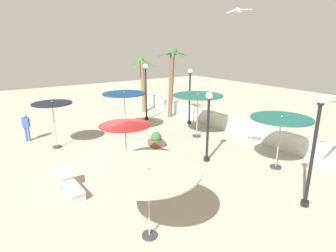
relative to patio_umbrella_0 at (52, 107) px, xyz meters
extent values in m
plane|color=#B2A893|center=(3.90, 2.02, -2.35)|extent=(56.00, 56.00, 0.00)
cube|color=silver|center=(3.90, 10.14, -1.83)|extent=(25.20, 0.30, 1.03)
cylinder|color=#333338|center=(0.00, 0.00, -2.31)|extent=(0.45, 0.45, 0.08)
cylinder|color=#A5A5AD|center=(0.00, 0.00, -1.08)|extent=(0.05, 0.05, 2.54)
cylinder|color=black|center=(0.00, 0.00, 0.17)|extent=(2.08, 2.08, 0.06)
sphere|color=#99999E|center=(0.00, 0.00, 0.28)|extent=(0.08, 0.08, 0.08)
cylinder|color=#333338|center=(4.95, 1.89, -2.31)|extent=(0.46, 0.46, 0.08)
cylinder|color=#A5A5AD|center=(4.95, 1.89, -1.23)|extent=(0.05, 0.05, 2.24)
cone|color=maroon|center=(4.95, 1.89, -0.02)|extent=(2.28, 2.28, 0.28)
sphere|color=#99999E|center=(4.95, 1.89, 0.14)|extent=(0.08, 0.08, 0.08)
cylinder|color=#333338|center=(9.39, 0.44, -2.31)|extent=(0.46, 0.46, 0.08)
cylinder|color=#A5A5AD|center=(9.39, 0.44, -1.25)|extent=(0.05, 0.05, 2.20)
cylinder|color=#B7AD93|center=(9.39, 0.44, -0.16)|extent=(3.04, 3.04, 0.06)
sphere|color=#99999E|center=(9.39, 0.44, -0.09)|extent=(0.08, 0.08, 0.08)
cylinder|color=#333338|center=(2.94, 7.69, -2.31)|extent=(0.50, 0.50, 0.08)
cylinder|color=#A5A5AD|center=(2.94, 7.69, -1.03)|extent=(0.05, 0.05, 2.63)
cylinder|color=#1E594C|center=(2.94, 7.69, 0.26)|extent=(3.00, 3.00, 0.06)
sphere|color=#99999E|center=(2.94, 7.69, 0.34)|extent=(0.08, 0.08, 0.08)
cylinder|color=#333338|center=(-0.49, 4.48, -2.31)|extent=(0.47, 0.47, 0.08)
cylinder|color=#A5A5AD|center=(-0.49, 4.48, -1.07)|extent=(0.05, 0.05, 2.56)
cylinder|color=navy|center=(-0.49, 4.48, 0.19)|extent=(2.74, 2.74, 0.06)
sphere|color=#99999E|center=(-0.49, 4.48, 0.29)|extent=(0.08, 0.08, 0.08)
cylinder|color=#333338|center=(8.55, 7.81, -2.31)|extent=(0.51, 0.51, 0.08)
cylinder|color=#A5A5AD|center=(8.55, 7.81, -1.14)|extent=(0.05, 0.05, 2.42)
cylinder|color=#1E594C|center=(8.55, 7.81, 0.05)|extent=(2.68, 2.68, 0.06)
sphere|color=#99999E|center=(8.55, 7.81, 0.13)|extent=(0.08, 0.08, 0.08)
cylinder|color=brown|center=(-1.98, 9.17, 0.15)|extent=(0.66, 0.36, 5.01)
sphere|color=#37632F|center=(-1.68, 9.17, 2.65)|extent=(0.57, 0.57, 0.57)
ellipsoid|color=#37632F|center=(-1.03, 9.14, 2.52)|extent=(1.28, 0.27, 0.40)
ellipsoid|color=#37632F|center=(-1.21, 9.62, 2.52)|extent=(1.06, 1.02, 0.40)
ellipsoid|color=#37632F|center=(-1.77, 9.82, 2.52)|extent=(0.37, 1.29, 0.40)
ellipsoid|color=#37632F|center=(-2.22, 9.54, 2.52)|extent=(1.17, 0.88, 0.40)
ellipsoid|color=#37632F|center=(-2.33, 9.26, 2.52)|extent=(1.29, 0.37, 0.40)
ellipsoid|color=#37632F|center=(-2.18, 8.76, 2.52)|extent=(1.11, 0.97, 0.40)
ellipsoid|color=#37632F|center=(-1.74, 8.52, 2.52)|extent=(0.32, 1.29, 0.40)
ellipsoid|color=#37632F|center=(-1.16, 8.78, 2.52)|extent=(1.13, 0.93, 0.40)
cylinder|color=olive|center=(-4.85, 8.29, -0.21)|extent=(0.60, 0.34, 4.29)
sphere|color=#2F7F2C|center=(-5.11, 8.29, 1.93)|extent=(0.54, 0.54, 0.54)
ellipsoid|color=#2F7F2C|center=(-4.44, 8.29, 1.69)|extent=(1.23, 0.20, 0.68)
ellipsoid|color=#2F7F2C|center=(-4.75, 8.86, 1.69)|extent=(0.83, 1.15, 0.68)
ellipsoid|color=#2F7F2C|center=(-5.40, 8.90, 1.69)|extent=(0.71, 1.20, 0.68)
ellipsoid|color=#2F7F2C|center=(-5.79, 8.35, 1.69)|extent=(1.24, 0.30, 0.68)
ellipsoid|color=#2F7F2C|center=(-5.40, 7.68, 1.69)|extent=(0.70, 1.20, 0.68)
ellipsoid|color=#2F7F2C|center=(-4.72, 7.74, 1.69)|extent=(0.88, 1.12, 0.68)
cylinder|color=black|center=(11.10, 5.89, -2.25)|extent=(0.28, 0.28, 0.20)
cylinder|color=black|center=(11.10, 5.89, -0.48)|extent=(0.12, 0.12, 3.73)
cylinder|color=black|center=(11.10, 5.89, 1.38)|extent=(0.22, 0.22, 0.06)
sphere|color=white|center=(11.10, 5.89, 1.53)|extent=(0.30, 0.30, 0.30)
cylinder|color=black|center=(-2.33, 7.14, -2.25)|extent=(0.28, 0.28, 0.20)
cylinder|color=black|center=(-2.33, 7.14, -0.44)|extent=(0.12, 0.12, 3.82)
cylinder|color=black|center=(-2.33, 7.14, 1.47)|extent=(0.22, 0.22, 0.06)
sphere|color=white|center=(-2.33, 7.14, 1.67)|extent=(0.40, 0.40, 0.40)
cylinder|color=black|center=(0.36, 9.14, -2.25)|extent=(0.28, 0.28, 0.20)
cylinder|color=black|center=(0.36, 9.14, -0.55)|extent=(0.12, 0.12, 3.59)
cylinder|color=black|center=(0.36, 9.14, 1.25)|extent=(0.22, 0.22, 0.06)
sphere|color=white|center=(0.36, 9.14, 1.41)|extent=(0.34, 0.34, 0.34)
cylinder|color=black|center=(6.11, 5.67, -2.25)|extent=(0.28, 0.28, 0.20)
cylinder|color=black|center=(6.11, 5.67, -0.80)|extent=(0.12, 0.12, 3.10)
cylinder|color=black|center=(6.11, 5.67, 0.75)|extent=(0.22, 0.22, 0.06)
sphere|color=white|center=(6.11, 5.67, 0.92)|extent=(0.34, 0.34, 0.34)
cube|color=#B7B7BC|center=(6.33, -0.75, -2.17)|extent=(0.06, 0.55, 0.35)
cube|color=#B7B7BC|center=(5.03, -0.80, -2.17)|extent=(0.06, 0.55, 0.35)
cube|color=silver|center=(5.68, -0.78, -2.00)|extent=(1.42, 0.60, 0.08)
cube|color=silver|center=(4.86, -0.81, -1.69)|extent=(0.65, 0.57, 0.31)
cylinder|color=#3359B2|center=(-2.17, -1.22, -1.92)|extent=(0.12, 0.12, 0.85)
cylinder|color=#3359B2|center=(-2.10, -1.07, -1.92)|extent=(0.12, 0.12, 0.85)
cube|color=#3359B2|center=(-2.14, -1.15, -1.19)|extent=(0.37, 0.43, 0.60)
sphere|color=beige|center=(-2.14, -1.15, -0.78)|extent=(0.23, 0.23, 0.23)
cylinder|color=beige|center=(-2.24, -1.36, -1.16)|extent=(0.08, 0.08, 0.54)
cylinder|color=beige|center=(-2.04, -0.93, -1.16)|extent=(0.08, 0.08, 0.54)
ellipsoid|color=white|center=(8.81, 4.36, 4.27)|extent=(0.17, 0.33, 0.12)
sphere|color=white|center=(8.83, 4.19, 4.30)|extent=(0.10, 0.10, 0.10)
cube|color=silver|center=(9.04, 4.39, 4.29)|extent=(0.50, 0.21, 0.06)
cube|color=silver|center=(8.57, 4.32, 4.29)|extent=(0.49, 0.21, 0.12)
cube|color=brown|center=(2.99, 4.68, -2.15)|extent=(0.70, 0.70, 0.40)
sphere|color=#2D6B33|center=(2.99, 4.68, -1.80)|extent=(0.60, 0.60, 0.60)
camera|label=1|loc=(15.58, -3.11, 3.24)|focal=29.78mm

